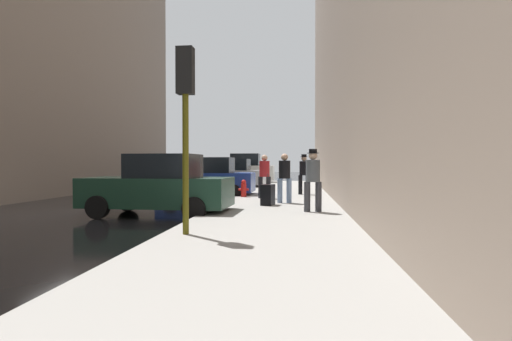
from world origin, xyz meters
The scene contains 13 objects.
ground_plane centered at (0.00, 0.00, 0.00)m, with size 120.00×120.00×0.00m, color black.
sidewalk centered at (6.00, 0.00, 0.07)m, with size 4.00×40.00×0.15m, color gray.
parked_dark_green_sedan centered at (2.65, -0.26, 0.85)m, with size 4.26×2.18×1.79m.
parked_blue_sedan centered at (2.65, 6.05, 0.85)m, with size 4.21×2.08×1.79m.
parked_silver_sedan centered at (2.65, 12.15, 0.85)m, with size 4.26×2.18×1.79m.
parked_white_van centered at (2.65, 17.89, 1.03)m, with size 4.61×2.08×2.25m.
fire_hydrant centered at (4.45, 4.69, 0.50)m, with size 0.42×0.22×0.70m.
traffic_light centered at (4.50, -3.99, 2.76)m, with size 0.32×0.32×3.60m.
pedestrian_in_jeans centered at (6.20, 2.35, 1.10)m, with size 0.52×0.45×1.71m.
pedestrian_with_fedora centered at (6.93, 6.25, 1.14)m, with size 0.52×0.44×1.78m.
pedestrian_with_beanie centered at (7.08, -0.14, 1.14)m, with size 0.52×0.44×1.78m.
pedestrian_in_red_jacket centered at (5.35, 4.15, 1.10)m, with size 0.52×0.45×1.71m.
rolling_suitcase centered at (5.68, 1.56, 0.49)m, with size 0.46×0.62×1.04m.
Camera 1 is at (6.65, -11.50, 1.52)m, focal length 28.00 mm.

